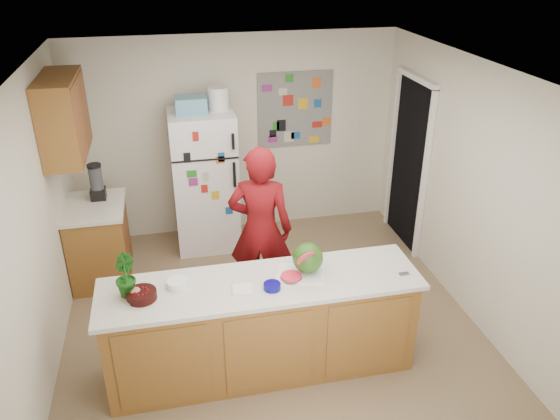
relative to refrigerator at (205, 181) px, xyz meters
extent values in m
cube|color=brown|center=(0.45, -1.88, -0.86)|extent=(4.00, 4.50, 0.02)
cube|color=beige|center=(0.45, 0.38, 0.40)|extent=(4.00, 0.02, 2.50)
cube|color=beige|center=(-1.56, -1.88, 0.40)|extent=(0.02, 4.50, 2.50)
cube|color=beige|center=(2.46, -1.88, 0.40)|extent=(0.02, 4.50, 2.50)
cube|color=white|center=(0.45, -1.88, 1.66)|extent=(4.00, 4.50, 0.02)
cube|color=black|center=(2.44, -0.43, 0.17)|extent=(0.03, 0.85, 2.04)
cube|color=brown|center=(0.25, -2.38, -0.41)|extent=(2.60, 0.62, 0.88)
cube|color=silver|center=(0.25, -2.38, 0.05)|extent=(2.68, 0.70, 0.04)
cube|color=brown|center=(-1.24, -0.53, -0.42)|extent=(0.60, 0.80, 0.86)
cube|color=silver|center=(-1.24, -0.53, 0.03)|extent=(0.64, 0.84, 0.04)
cube|color=brown|center=(-1.37, -0.58, 1.05)|extent=(0.35, 1.00, 0.80)
cube|color=silver|center=(0.00, 0.00, 0.00)|extent=(0.75, 0.70, 1.70)
cube|color=#5999B2|center=(-0.10, 0.00, 0.94)|extent=(0.35, 0.28, 0.18)
cube|color=slate|center=(1.20, 0.36, 0.70)|extent=(0.95, 0.01, 0.95)
imported|color=maroon|center=(0.42, -1.41, 0.03)|extent=(0.73, 0.59, 1.75)
cylinder|color=black|center=(-1.19, -0.37, 0.24)|extent=(0.14, 0.14, 0.38)
cube|color=white|center=(0.60, -2.33, 0.08)|extent=(0.48, 0.42, 0.01)
sphere|color=#16570D|center=(0.66, -2.31, 0.21)|extent=(0.26, 0.26, 0.26)
cylinder|color=#C62D3B|center=(0.50, -2.38, 0.09)|extent=(0.17, 0.17, 0.02)
cylinder|color=black|center=(-0.71, -2.40, 0.11)|extent=(0.30, 0.30, 0.07)
cylinder|color=silver|center=(-0.43, -2.29, 0.10)|extent=(0.21, 0.21, 0.06)
cylinder|color=#090668|center=(0.32, -2.49, 0.10)|extent=(0.16, 0.16, 0.05)
cylinder|color=#B4AD8D|center=(-0.76, -2.38, 0.08)|extent=(0.27, 0.27, 0.02)
cube|color=white|center=(0.08, -2.46, 0.08)|extent=(0.18, 0.16, 0.02)
cube|color=gray|center=(1.45, -2.52, 0.08)|extent=(0.09, 0.04, 0.01)
imported|color=#0C3C0A|center=(-0.83, -2.33, 0.25)|extent=(0.22, 0.24, 0.36)
camera|label=1|loc=(-0.40, -6.09, 2.62)|focal=35.00mm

